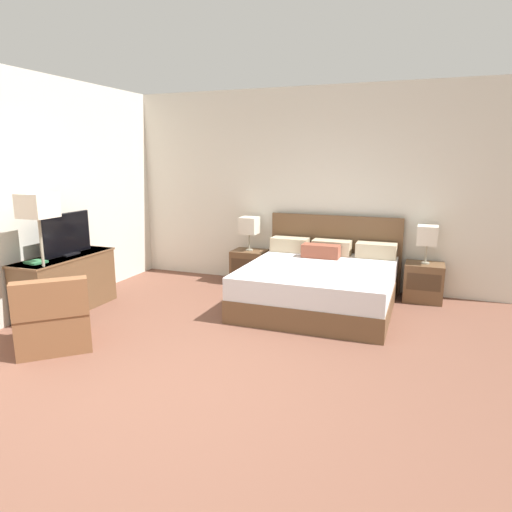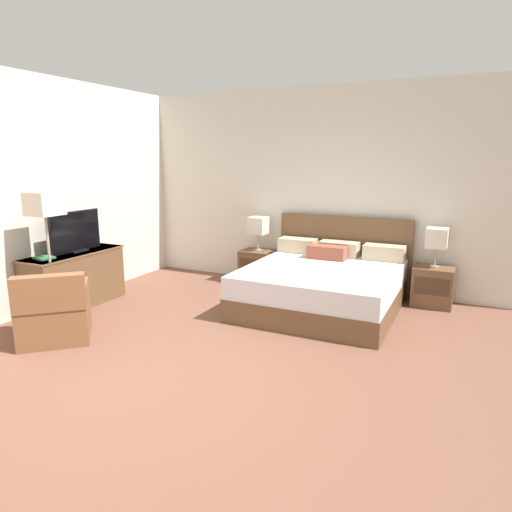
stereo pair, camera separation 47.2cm
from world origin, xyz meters
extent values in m
plane|color=brown|center=(0.00, 0.00, 0.00)|extent=(10.85, 10.85, 0.00)
cube|color=silver|center=(0.00, 3.65, 1.44)|extent=(6.28, 0.06, 2.88)
cube|color=silver|center=(-2.57, 1.51, 1.44)|extent=(0.06, 5.42, 2.88)
cube|color=brown|center=(0.64, 2.57, 0.14)|extent=(1.83, 1.92, 0.28)
cube|color=silver|center=(0.64, 2.57, 0.41)|extent=(1.81, 1.90, 0.27)
cube|color=brown|center=(0.64, 3.55, 0.54)|extent=(1.90, 0.05, 1.08)
cube|color=#C6B28E|center=(0.02, 3.36, 0.65)|extent=(0.54, 0.28, 0.20)
cube|color=#C6B28E|center=(0.64, 3.36, 0.65)|extent=(0.54, 0.28, 0.20)
cube|color=#C6B28E|center=(1.26, 3.36, 0.65)|extent=(0.54, 0.28, 0.20)
cube|color=brown|center=(0.54, 3.09, 0.64)|extent=(0.51, 0.22, 0.18)
cube|color=brown|center=(-0.61, 3.35, 0.26)|extent=(0.50, 0.41, 0.51)
cube|color=#473120|center=(-0.61, 3.15, 0.31)|extent=(0.42, 0.01, 0.23)
cube|color=brown|center=(1.89, 3.35, 0.26)|extent=(0.50, 0.41, 0.51)
cube|color=#473120|center=(1.89, 3.15, 0.31)|extent=(0.42, 0.01, 0.23)
cylinder|color=gray|center=(-0.61, 3.35, 0.52)|extent=(0.11, 0.11, 0.02)
cylinder|color=gray|center=(-0.61, 3.35, 0.65)|extent=(0.02, 0.02, 0.24)
cube|color=beige|center=(-0.61, 3.35, 0.89)|extent=(0.26, 0.26, 0.25)
cylinder|color=gray|center=(1.89, 3.35, 0.52)|extent=(0.11, 0.11, 0.02)
cylinder|color=gray|center=(1.89, 3.35, 0.65)|extent=(0.02, 0.02, 0.24)
cube|color=beige|center=(1.89, 3.35, 0.89)|extent=(0.26, 0.26, 0.25)
cube|color=brown|center=(-2.27, 1.34, 0.35)|extent=(0.47, 1.30, 0.71)
cube|color=brown|center=(-2.27, 1.34, 0.70)|extent=(0.49, 1.34, 0.02)
cube|color=black|center=(-2.27, 1.41, 0.72)|extent=(0.18, 0.24, 0.02)
cube|color=black|center=(-2.27, 1.41, 0.97)|extent=(0.04, 0.78, 0.51)
cube|color=black|center=(-2.25, 1.41, 0.97)|extent=(0.01, 0.76, 0.49)
cube|color=#2D7042|center=(-2.29, 0.92, 0.72)|extent=(0.24, 0.23, 0.02)
cube|color=brown|center=(-1.62, 0.44, 0.20)|extent=(0.96, 0.96, 0.40)
cube|color=brown|center=(-1.43, 0.24, 0.58)|extent=(0.61, 0.58, 0.36)
cube|color=brown|center=(-1.83, 0.24, 0.49)|extent=(0.49, 0.52, 0.18)
cube|color=brown|center=(-1.40, 0.64, 0.49)|extent=(0.49, 0.52, 0.18)
cylinder|color=gray|center=(-2.07, 0.82, 0.01)|extent=(0.28, 0.28, 0.02)
cylinder|color=gray|center=(-2.07, 0.82, 0.64)|extent=(0.03, 0.03, 1.23)
cube|color=beige|center=(-2.07, 0.82, 1.39)|extent=(0.33, 0.33, 0.26)
camera|label=1|loc=(1.86, -2.95, 1.90)|focal=32.00mm
camera|label=2|loc=(2.29, -2.77, 1.90)|focal=32.00mm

